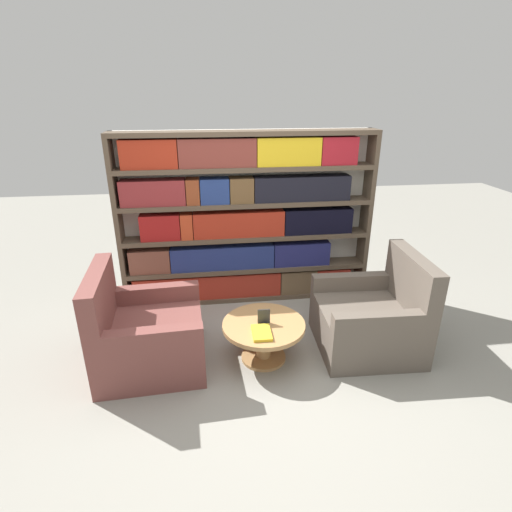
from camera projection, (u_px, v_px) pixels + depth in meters
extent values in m
plane|color=gray|center=(265.00, 371.00, 3.56)|extent=(14.00, 14.00, 0.00)
cube|color=silver|center=(246.00, 217.00, 4.60)|extent=(2.83, 0.05, 1.94)
cube|color=brown|center=(119.00, 225.00, 4.32)|extent=(0.05, 0.30, 1.94)
cube|color=brown|center=(365.00, 215.00, 4.65)|extent=(0.05, 0.30, 1.94)
cube|color=brown|center=(248.00, 294.00, 4.85)|extent=(2.73, 0.30, 0.05)
cube|color=brown|center=(247.00, 267.00, 4.71)|extent=(2.73, 0.30, 0.05)
cube|color=brown|center=(247.00, 236.00, 4.56)|extent=(2.73, 0.30, 0.05)
cube|color=brown|center=(247.00, 203.00, 4.41)|extent=(2.73, 0.30, 0.05)
cube|color=brown|center=(246.00, 168.00, 4.26)|extent=(2.73, 0.30, 0.05)
cube|color=brown|center=(246.00, 133.00, 4.12)|extent=(2.73, 0.30, 0.05)
cube|color=#A02C1E|center=(208.00, 285.00, 4.70)|extent=(1.70, 0.20, 0.29)
cube|color=brown|center=(297.00, 280.00, 4.83)|extent=(0.43, 0.20, 0.29)
cube|color=#A1291E|center=(331.00, 278.00, 4.88)|extent=(0.40, 0.20, 0.29)
cube|color=brown|center=(150.00, 260.00, 4.49)|extent=(0.45, 0.20, 0.27)
cube|color=navy|center=(223.00, 257.00, 4.59)|extent=(1.17, 0.20, 0.27)
cube|color=navy|center=(301.00, 253.00, 4.70)|extent=(0.65, 0.20, 0.27)
cube|color=maroon|center=(160.00, 226.00, 4.36)|extent=(0.42, 0.20, 0.28)
cube|color=#BD3E20|center=(187.00, 225.00, 4.39)|extent=(0.13, 0.20, 0.28)
cube|color=#A82B1A|center=(239.00, 223.00, 4.46)|extent=(1.01, 0.20, 0.28)
cube|color=black|center=(317.00, 220.00, 4.57)|extent=(0.78, 0.20, 0.28)
cube|color=maroon|center=(153.00, 192.00, 4.21)|extent=(0.67, 0.20, 0.27)
cube|color=brown|center=(193.00, 191.00, 4.26)|extent=(0.14, 0.20, 0.27)
cube|color=navy|center=(215.00, 191.00, 4.28)|extent=(0.31, 0.20, 0.27)
cube|color=brown|center=(241.00, 190.00, 4.32)|extent=(0.25, 0.20, 0.27)
cube|color=black|center=(302.00, 188.00, 4.40)|extent=(1.06, 0.20, 0.27)
cube|color=#A22A17|center=(149.00, 154.00, 4.05)|extent=(0.57, 0.20, 0.29)
cube|color=brown|center=(217.00, 153.00, 4.14)|extent=(0.80, 0.20, 0.29)
cube|color=gold|center=(288.00, 151.00, 4.23)|extent=(0.68, 0.20, 0.29)
cube|color=#A51B25|center=(338.00, 150.00, 4.29)|extent=(0.39, 0.20, 0.29)
cube|color=brown|center=(152.00, 342.00, 3.60)|extent=(0.96, 0.94, 0.43)
cube|color=brown|center=(99.00, 301.00, 3.35)|extent=(0.18, 0.90, 0.51)
cube|color=brown|center=(154.00, 338.00, 3.15)|extent=(0.78, 0.16, 0.16)
cube|color=brown|center=(159.00, 293.00, 3.84)|extent=(0.78, 0.16, 0.16)
cube|color=brown|center=(366.00, 327.00, 3.84)|extent=(0.95, 0.93, 0.43)
cube|color=brown|center=(412.00, 281.00, 3.69)|extent=(0.18, 0.90, 0.51)
cube|color=brown|center=(350.00, 282.00, 4.07)|extent=(0.78, 0.15, 0.16)
cube|color=brown|center=(378.00, 322.00, 3.36)|extent=(0.78, 0.15, 0.16)
cylinder|color=#AD7F4C|center=(264.00, 343.00, 3.67)|extent=(0.13, 0.13, 0.34)
cylinder|color=#AD7F4C|center=(263.00, 357.00, 3.73)|extent=(0.41, 0.41, 0.03)
cylinder|color=#AD7F4C|center=(264.00, 325.00, 3.59)|extent=(0.75, 0.75, 0.04)
cube|color=black|center=(264.00, 323.00, 3.58)|extent=(0.07, 0.06, 0.01)
cube|color=#2D2D2D|center=(264.00, 316.00, 3.56)|extent=(0.11, 0.01, 0.14)
cube|color=gold|center=(262.00, 333.00, 3.42)|extent=(0.17, 0.25, 0.03)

